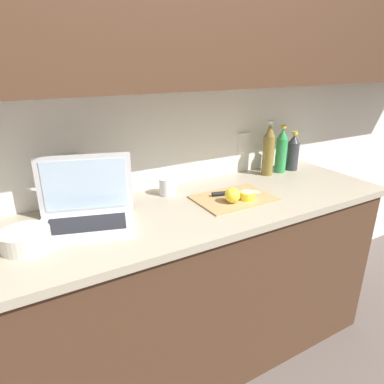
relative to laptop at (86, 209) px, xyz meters
The scene contains 13 objects.
ground_plane 1.01m from the laptop, 15.17° to the right, with size 12.00×12.00×0.00m, color #564C47.
wall_back 0.67m from the laptop, 33.04° to the left, with size 5.20×0.38×2.60m.
counter_unit 0.56m from the laptop, 15.96° to the right, with size 2.47×0.63×0.90m.
laptop is the anchor object (origin of this frame).
cutting_board 0.70m from the laptop, ahead, with size 0.38×0.26×0.01m, color tan.
knife 0.69m from the laptop, ahead, with size 0.25×0.10×0.02m.
lemon_half_cut 0.75m from the laptop, 10.88° to the right, with size 0.07×0.07×0.04m.
lemon_whole_beside 0.66m from the laptop, 11.98° to the right, with size 0.07×0.07×0.07m.
bottle_green_soda 1.10m from the laptop, ahead, with size 0.07×0.07×0.32m.
bottle_oil_tall 1.20m from the laptop, ahead, with size 0.07×0.07×0.28m.
bottle_water_clear 1.30m from the laptop, ahead, with size 0.07×0.07×0.24m.
measuring_cup 0.45m from the laptop, 16.56° to the left, with size 0.10×0.08×0.09m.
bowl_white 0.26m from the laptop, 159.42° to the right, with size 0.18×0.18×0.07m.
Camera 1 is at (-0.53, -1.27, 1.54)m, focal length 32.00 mm.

